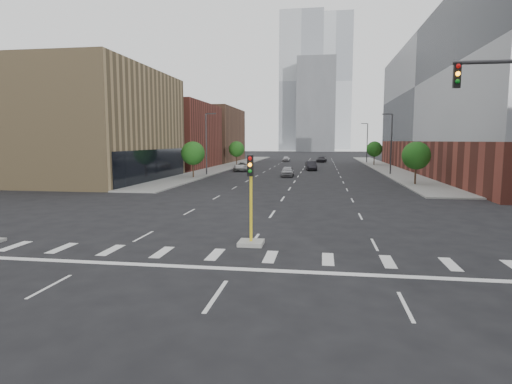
% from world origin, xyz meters
% --- Properties ---
extents(ground, '(400.00, 400.00, 0.00)m').
position_xyz_m(ground, '(0.00, 0.00, 0.00)').
color(ground, black).
rests_on(ground, ground).
extents(sidewalk_left_far, '(5.00, 92.00, 0.15)m').
position_xyz_m(sidewalk_left_far, '(-15.00, 74.00, 0.07)').
color(sidewalk_left_far, gray).
rests_on(sidewalk_left_far, ground).
extents(sidewalk_right_far, '(5.00, 92.00, 0.15)m').
position_xyz_m(sidewalk_right_far, '(15.00, 74.00, 0.07)').
color(sidewalk_right_far, gray).
rests_on(sidewalk_right_far, ground).
extents(building_left_mid, '(20.00, 24.00, 14.00)m').
position_xyz_m(building_left_mid, '(-27.50, 40.00, 7.00)').
color(building_left_mid, '#937B53').
rests_on(building_left_mid, ground).
extents(building_left_far_a, '(20.00, 22.00, 12.00)m').
position_xyz_m(building_left_far_a, '(-27.50, 66.00, 6.00)').
color(building_left_far_a, brown).
rests_on(building_left_far_a, ground).
extents(building_left_far_b, '(20.00, 24.00, 13.00)m').
position_xyz_m(building_left_far_b, '(-27.50, 92.00, 6.50)').
color(building_left_far_b, brown).
rests_on(building_left_far_b, ground).
extents(building_right_main, '(24.00, 70.00, 22.00)m').
position_xyz_m(building_right_main, '(29.50, 60.00, 11.00)').
color(building_right_main, brown).
rests_on(building_right_main, ground).
extents(tower_left, '(22.00, 22.00, 70.00)m').
position_xyz_m(tower_left, '(-8.00, 220.00, 35.00)').
color(tower_left, '#B2B7BC').
rests_on(tower_left, ground).
extents(tower_right, '(20.00, 20.00, 80.00)m').
position_xyz_m(tower_right, '(10.00, 260.00, 40.00)').
color(tower_right, '#B2B7BC').
rests_on(tower_right, ground).
extents(tower_mid, '(18.00, 18.00, 44.00)m').
position_xyz_m(tower_mid, '(0.00, 200.00, 22.00)').
color(tower_mid, slate).
rests_on(tower_mid, ground).
extents(median_traffic_signal, '(1.20, 1.20, 4.40)m').
position_xyz_m(median_traffic_signal, '(0.00, 8.97, 0.97)').
color(median_traffic_signal, '#999993').
rests_on(median_traffic_signal, ground).
extents(streetlight_right_a, '(1.60, 0.22, 9.07)m').
position_xyz_m(streetlight_right_a, '(13.41, 55.00, 5.01)').
color(streetlight_right_a, '#2D2D30').
rests_on(streetlight_right_a, ground).
extents(streetlight_right_b, '(1.60, 0.22, 9.07)m').
position_xyz_m(streetlight_right_b, '(13.41, 90.00, 5.01)').
color(streetlight_right_b, '#2D2D30').
rests_on(streetlight_right_b, ground).
extents(streetlight_left, '(1.60, 0.22, 9.07)m').
position_xyz_m(streetlight_left, '(-13.41, 50.00, 5.01)').
color(streetlight_left, '#2D2D30').
rests_on(streetlight_left, ground).
extents(tree_left_near, '(3.20, 3.20, 4.85)m').
position_xyz_m(tree_left_near, '(-14.00, 45.00, 3.39)').
color(tree_left_near, '#382619').
rests_on(tree_left_near, ground).
extents(tree_left_far, '(3.20, 3.20, 4.85)m').
position_xyz_m(tree_left_far, '(-14.00, 75.00, 3.39)').
color(tree_left_far, '#382619').
rests_on(tree_left_far, ground).
extents(tree_right_near, '(3.20, 3.20, 4.85)m').
position_xyz_m(tree_right_near, '(14.00, 40.00, 3.39)').
color(tree_right_near, '#382619').
rests_on(tree_right_near, ground).
extents(tree_right_far, '(3.20, 3.20, 4.85)m').
position_xyz_m(tree_right_far, '(14.00, 80.00, 3.39)').
color(tree_right_far, '#382619').
rests_on(tree_right_far, ground).
extents(car_near_left, '(1.88, 4.45, 1.50)m').
position_xyz_m(car_near_left, '(-1.50, 49.77, 0.75)').
color(car_near_left, '#9F9FA3').
rests_on(car_near_left, ground).
extents(car_mid_right, '(2.24, 4.95, 1.58)m').
position_xyz_m(car_mid_right, '(1.50, 63.57, 0.79)').
color(car_mid_right, black).
rests_on(car_mid_right, ground).
extents(car_far_left, '(2.73, 5.67, 1.56)m').
position_xyz_m(car_far_left, '(-9.92, 60.02, 0.78)').
color(car_far_left, silver).
rests_on(car_far_left, ground).
extents(car_deep_right, '(2.69, 5.03, 1.39)m').
position_xyz_m(car_deep_right, '(3.25, 91.70, 0.69)').
color(car_deep_right, black).
rests_on(car_deep_right, ground).
extents(car_distant, '(1.77, 4.01, 1.34)m').
position_xyz_m(car_distant, '(-5.36, 93.72, 0.67)').
color(car_distant, silver).
rests_on(car_distant, ground).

